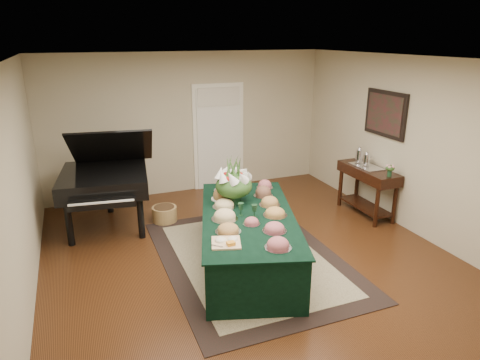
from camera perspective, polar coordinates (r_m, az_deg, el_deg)
name	(u,v)px	position (r m, az deg, el deg)	size (l,w,h in m)	color
ground	(248,256)	(6.17, 1.04, -10.12)	(6.00, 6.00, 0.00)	black
area_rug	(250,258)	(6.11, 1.37, -10.33)	(2.36, 3.31, 0.01)	black
kitchen_doorway	(219,138)	(8.62, -2.85, 5.61)	(1.05, 0.07, 2.10)	white
buffet_table	(248,239)	(5.83, 1.07, -7.87)	(1.92, 2.80, 0.73)	black
food_platters	(247,206)	(5.83, 0.90, -3.48)	(1.35, 2.29, 0.14)	silver
cutting_board	(226,240)	(4.93, -1.87, -8.00)	(0.41, 0.41, 0.10)	tan
green_goblets	(247,210)	(5.59, 1.00, -4.02)	(0.22, 0.20, 0.18)	#15351F
floral_centerpiece	(234,181)	(5.97, -0.83, -0.16)	(0.54, 0.54, 0.54)	#15351F
grand_piano	(105,179)	(7.09, -17.55, 0.10)	(1.61, 1.75, 1.65)	black
wicker_basket	(165,214)	(7.31, -10.02, -4.51)	(0.41, 0.41, 0.26)	olive
mahogany_sideboard	(368,179)	(7.63, 16.68, 0.17)	(0.45, 1.20, 0.84)	black
tea_service	(363,159)	(7.67, 16.13, 2.75)	(0.34, 0.58, 0.30)	silver
pink_bouquet	(390,168)	(7.16, 19.37, 1.46)	(0.16, 0.16, 0.20)	#15351F
wall_painting	(385,114)	(7.51, 18.81, 8.35)	(0.05, 0.95, 0.75)	black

